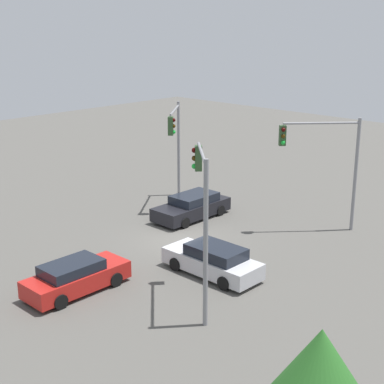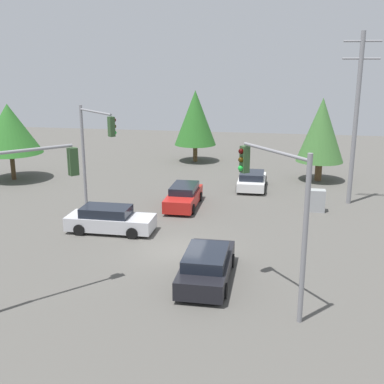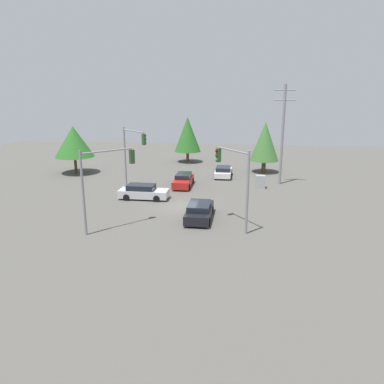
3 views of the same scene
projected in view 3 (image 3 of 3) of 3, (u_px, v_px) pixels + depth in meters
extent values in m
plane|color=#54514C|center=(183.00, 207.00, 33.21)|extent=(80.00, 80.00, 0.00)
cube|color=red|center=(183.00, 181.00, 40.16)|extent=(1.72, 4.54, 0.75)
cube|color=black|center=(184.00, 176.00, 40.22)|extent=(1.51, 2.50, 0.45)
cylinder|color=black|center=(189.00, 187.00, 38.77)|extent=(0.22, 0.62, 0.62)
cylinder|color=black|center=(173.00, 187.00, 38.99)|extent=(0.22, 0.62, 0.62)
cylinder|color=black|center=(193.00, 181.00, 41.46)|extent=(0.22, 0.62, 0.62)
cylinder|color=black|center=(178.00, 180.00, 41.68)|extent=(0.22, 0.62, 0.62)
cube|color=silver|center=(144.00, 193.00, 35.61)|extent=(4.67, 1.78, 0.73)
cube|color=black|center=(141.00, 187.00, 35.48)|extent=(2.57, 1.56, 0.50)
cylinder|color=black|center=(161.00, 194.00, 36.28)|extent=(0.62, 0.22, 0.62)
cylinder|color=black|center=(157.00, 199.00, 34.67)|extent=(0.62, 0.22, 0.62)
cylinder|color=black|center=(132.00, 193.00, 36.67)|extent=(0.62, 0.22, 0.62)
cylinder|color=black|center=(126.00, 197.00, 35.06)|extent=(0.62, 0.22, 0.62)
cube|color=silver|center=(223.00, 173.00, 44.61)|extent=(1.88, 4.05, 0.61)
cube|color=black|center=(223.00, 169.00, 44.28)|extent=(1.66, 2.23, 0.46)
cylinder|color=black|center=(217.00, 172.00, 45.97)|extent=(0.22, 0.69, 0.69)
cylinder|color=black|center=(231.00, 172.00, 45.73)|extent=(0.22, 0.69, 0.69)
cylinder|color=black|center=(215.00, 176.00, 43.57)|extent=(0.22, 0.69, 0.69)
cylinder|color=black|center=(230.00, 177.00, 43.33)|extent=(0.22, 0.69, 0.69)
cube|color=black|center=(199.00, 212.00, 30.11)|extent=(1.91, 4.77, 0.74)
cube|color=black|center=(199.00, 206.00, 29.72)|extent=(1.68, 2.62, 0.47)
cylinder|color=black|center=(191.00, 209.00, 31.70)|extent=(0.22, 0.61, 0.61)
cylinder|color=black|center=(212.00, 210.00, 31.46)|extent=(0.22, 0.61, 0.61)
cylinder|color=black|center=(185.00, 221.00, 28.88)|extent=(0.22, 0.61, 0.61)
cylinder|color=black|center=(209.00, 222.00, 28.64)|extent=(0.22, 0.61, 0.61)
cylinder|color=gray|center=(247.00, 193.00, 26.31)|extent=(0.18, 0.18, 6.07)
cylinder|color=gray|center=(233.00, 150.00, 27.14)|extent=(2.39, 3.02, 0.12)
cube|color=#2D4C28|center=(218.00, 155.00, 28.86)|extent=(0.43, 0.44, 1.05)
sphere|color=#360503|center=(217.00, 151.00, 28.69)|extent=(0.22, 0.22, 0.22)
sphere|color=#392605|center=(217.00, 155.00, 28.78)|extent=(0.22, 0.22, 0.22)
sphere|color=green|center=(217.00, 160.00, 28.87)|extent=(0.22, 0.22, 0.22)
cylinder|color=gray|center=(125.00, 158.00, 38.71)|extent=(0.18, 0.18, 6.42)
cylinder|color=gray|center=(133.00, 131.00, 36.51)|extent=(2.85, 2.67, 0.12)
cube|color=#2D4C28|center=(144.00, 139.00, 35.25)|extent=(0.44, 0.44, 1.05)
sphere|color=#360503|center=(145.00, 136.00, 35.27)|extent=(0.22, 0.22, 0.22)
sphere|color=#392605|center=(145.00, 139.00, 35.36)|extent=(0.22, 0.22, 0.22)
sphere|color=green|center=(145.00, 143.00, 35.45)|extent=(0.22, 0.22, 0.22)
cylinder|color=gray|center=(83.00, 194.00, 26.11)|extent=(0.18, 0.18, 6.12)
cylinder|color=gray|center=(107.00, 151.00, 26.57)|extent=(2.82, 3.00, 0.12)
cube|color=#2D4C28|center=(132.00, 157.00, 27.94)|extent=(0.44, 0.44, 1.05)
sphere|color=#360503|center=(131.00, 152.00, 27.98)|extent=(0.22, 0.22, 0.22)
sphere|color=#392605|center=(131.00, 156.00, 28.07)|extent=(0.22, 0.22, 0.22)
sphere|color=green|center=(131.00, 161.00, 28.16)|extent=(0.22, 0.22, 0.22)
cylinder|color=gray|center=(282.00, 136.00, 40.01)|extent=(0.28, 0.28, 10.63)
cylinder|color=gray|center=(285.00, 90.00, 38.76)|extent=(2.20, 0.12, 0.12)
cylinder|color=gray|center=(285.00, 100.00, 39.02)|extent=(2.20, 0.12, 0.12)
cube|color=#9EA0A3|center=(260.00, 182.00, 39.45)|extent=(0.99, 0.63, 1.37)
cylinder|color=brown|center=(264.00, 166.00, 47.05)|extent=(0.52, 0.52, 1.50)
cone|color=#3D7033|center=(265.00, 141.00, 46.21)|extent=(3.54, 3.54, 4.78)
cylinder|color=brown|center=(188.00, 157.00, 53.71)|extent=(0.40, 0.40, 1.54)
cone|color=#286623|center=(188.00, 134.00, 52.86)|extent=(3.73, 3.73, 4.85)
cylinder|color=#4C3823|center=(76.00, 165.00, 46.46)|extent=(0.35, 0.35, 2.07)
cone|color=#286623|center=(74.00, 142.00, 45.69)|extent=(4.77, 4.77, 3.74)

